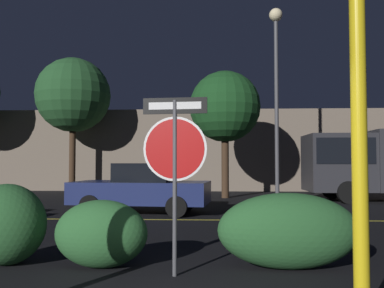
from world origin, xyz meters
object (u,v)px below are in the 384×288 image
(stop_sign, at_px, (175,150))
(delivery_truck, at_px, (384,161))
(yellow_pole_right, at_px, (360,162))
(street_lamp, at_px, (276,66))
(hedge_bush_1, at_px, (6,224))
(hedge_bush_2, at_px, (101,234))
(tree_1, at_px, (225,107))
(passing_car_2, at_px, (142,188))
(tree_0, at_px, (73,95))
(hedge_bush_3, at_px, (288,231))

(stop_sign, xyz_separation_m, delivery_truck, (7.34, 11.54, -0.10))
(yellow_pole_right, bearing_deg, street_lamp, 84.59)
(hedge_bush_1, relative_size, street_lamp, 0.15)
(hedge_bush_1, distance_m, delivery_truck, 14.86)
(hedge_bush_2, xyz_separation_m, tree_1, (2.19, 12.49, 3.47))
(hedge_bush_1, height_order, tree_1, tree_1)
(passing_car_2, distance_m, tree_0, 10.62)
(passing_car_2, bearing_deg, delivery_truck, -57.85)
(street_lamp, bearing_deg, delivery_truck, 2.16)
(hedge_bush_3, height_order, passing_car_2, passing_car_2)
(yellow_pole_right, distance_m, hedge_bush_2, 3.82)
(yellow_pole_right, relative_size, delivery_truck, 0.47)
(hedge_bush_2, bearing_deg, hedge_bush_1, 176.02)
(hedge_bush_2, bearing_deg, stop_sign, -20.18)
(hedge_bush_3, distance_m, tree_0, 17.71)
(hedge_bush_3, height_order, delivery_truck, delivery_truck)
(tree_1, bearing_deg, hedge_bush_1, -106.38)
(tree_0, bearing_deg, hedge_bush_2, -70.21)
(street_lamp, distance_m, tree_1, 2.90)
(tree_1, bearing_deg, hedge_bush_3, -87.68)
(stop_sign, distance_m, passing_car_2, 7.38)
(yellow_pole_right, bearing_deg, delivery_truck, 67.62)
(yellow_pole_right, bearing_deg, tree_0, 115.86)
(stop_sign, relative_size, hedge_bush_3, 1.19)
(passing_car_2, bearing_deg, yellow_pole_right, -152.86)
(yellow_pole_right, relative_size, passing_car_2, 0.71)
(street_lamp, bearing_deg, hedge_bush_3, -97.88)
(passing_car_2, bearing_deg, stop_sign, -161.34)
(hedge_bush_2, xyz_separation_m, passing_car_2, (-0.51, 6.73, 0.25))
(hedge_bush_3, bearing_deg, tree_1, 92.32)
(hedge_bush_3, distance_m, street_lamp, 12.06)
(hedge_bush_3, bearing_deg, street_lamp, 82.12)
(hedge_bush_3, bearing_deg, hedge_bush_2, -178.99)
(tree_1, bearing_deg, stop_sign, -94.80)
(stop_sign, height_order, passing_car_2, stop_sign)
(yellow_pole_right, height_order, street_lamp, street_lamp)
(hedge_bush_2, distance_m, street_lamp, 12.74)
(delivery_truck, distance_m, tree_0, 14.84)
(hedge_bush_1, height_order, delivery_truck, delivery_truck)
(street_lamp, height_order, tree_0, street_lamp)
(hedge_bush_2, bearing_deg, passing_car_2, 94.33)
(hedge_bush_1, xyz_separation_m, hedge_bush_3, (4.15, -0.05, -0.06))
(hedge_bush_3, relative_size, delivery_truck, 0.31)
(street_lamp, bearing_deg, stop_sign, -105.23)
(tree_1, bearing_deg, street_lamp, -36.93)
(stop_sign, height_order, hedge_bush_1, stop_sign)
(passing_car_2, height_order, tree_0, tree_0)
(yellow_pole_right, height_order, tree_1, tree_1)
(passing_car_2, bearing_deg, hedge_bush_1, 177.80)
(hedge_bush_3, relative_size, tree_1, 0.36)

